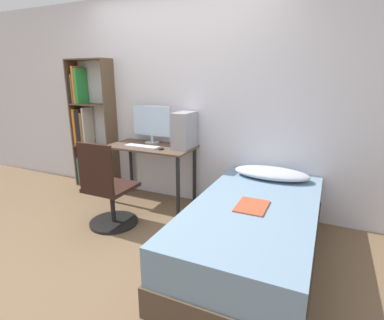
{
  "coord_description": "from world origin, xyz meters",
  "views": [
    {
      "loc": [
        1.69,
        -1.93,
        1.55
      ],
      "look_at": [
        0.48,
        0.67,
        0.75
      ],
      "focal_mm": 28.0,
      "sensor_mm": 36.0,
      "label": 1
    }
  ],
  "objects_px": {
    "office_chair": "(108,195)",
    "monitor": "(152,123)",
    "bookshelf": "(87,128)",
    "bed": "(253,232)",
    "pc_tower": "(184,130)",
    "keyboard": "(142,147)"
  },
  "relations": [
    {
      "from": "office_chair",
      "to": "keyboard",
      "type": "distance_m",
      "value": 0.75
    },
    {
      "from": "bed",
      "to": "pc_tower",
      "type": "distance_m",
      "value": 1.48
    },
    {
      "from": "bed",
      "to": "keyboard",
      "type": "distance_m",
      "value": 1.7
    },
    {
      "from": "office_chair",
      "to": "pc_tower",
      "type": "height_order",
      "value": "pc_tower"
    },
    {
      "from": "office_chair",
      "to": "pc_tower",
      "type": "bearing_deg",
      "value": 59.69
    },
    {
      "from": "bed",
      "to": "monitor",
      "type": "xyz_separation_m",
      "value": [
        -1.55,
        0.88,
        0.73
      ]
    },
    {
      "from": "monitor",
      "to": "office_chair",
      "type": "bearing_deg",
      "value": -88.88
    },
    {
      "from": "office_chair",
      "to": "monitor",
      "type": "xyz_separation_m",
      "value": [
        -0.02,
        0.92,
        0.64
      ]
    },
    {
      "from": "bookshelf",
      "to": "bed",
      "type": "distance_m",
      "value": 2.82
    },
    {
      "from": "bookshelf",
      "to": "bed",
      "type": "bearing_deg",
      "value": -18.25
    },
    {
      "from": "bookshelf",
      "to": "monitor",
      "type": "height_order",
      "value": "bookshelf"
    },
    {
      "from": "bookshelf",
      "to": "keyboard",
      "type": "distance_m",
      "value": 1.14
    },
    {
      "from": "keyboard",
      "to": "office_chair",
      "type": "bearing_deg",
      "value": -91.1
    },
    {
      "from": "office_chair",
      "to": "monitor",
      "type": "relative_size",
      "value": 1.69
    },
    {
      "from": "bookshelf",
      "to": "bed",
      "type": "height_order",
      "value": "bookshelf"
    },
    {
      "from": "pc_tower",
      "to": "bookshelf",
      "type": "bearing_deg",
      "value": 177.37
    },
    {
      "from": "monitor",
      "to": "pc_tower",
      "type": "distance_m",
      "value": 0.52
    },
    {
      "from": "office_chair",
      "to": "bed",
      "type": "xyz_separation_m",
      "value": [
        1.53,
        0.04,
        -0.1
      ]
    },
    {
      "from": "bookshelf",
      "to": "pc_tower",
      "type": "relative_size",
      "value": 4.21
    },
    {
      "from": "bed",
      "to": "pc_tower",
      "type": "height_order",
      "value": "pc_tower"
    },
    {
      "from": "bed",
      "to": "monitor",
      "type": "relative_size",
      "value": 3.57
    },
    {
      "from": "office_chair",
      "to": "monitor",
      "type": "bearing_deg",
      "value": 91.12
    }
  ]
}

